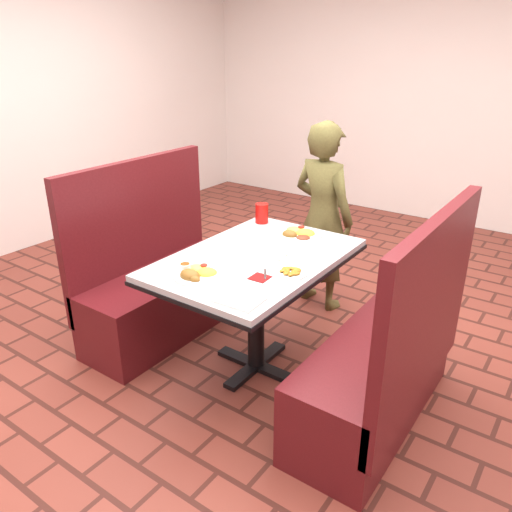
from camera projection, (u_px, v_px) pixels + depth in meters
name	position (u px, v px, depth m)	size (l,w,h in m)	color
room	(256.00, 30.00, 2.35)	(7.00, 7.04, 2.82)	brown
dining_table	(256.00, 271.00, 2.84)	(0.81, 1.21, 0.75)	#BABCBF
booth_bench_left	(161.00, 286.00, 3.40)	(0.47, 1.20, 1.17)	#591418
booth_bench_right	(383.00, 367.00, 2.54)	(0.47, 1.20, 1.17)	#591418
diner_person	(323.00, 217.00, 3.63)	(0.50, 0.33, 1.38)	brown
near_dinner_plate	(197.00, 271.00, 2.55)	(0.26, 0.26, 0.08)	white
far_dinner_plate	(299.00, 232.00, 3.08)	(0.29, 0.29, 0.07)	white
plantain_plate	(290.00, 272.00, 2.58)	(0.18, 0.18, 0.03)	white
maroon_napkin	(260.00, 278.00, 2.54)	(0.10, 0.10, 0.00)	#630F0E
spoon_utensil	(265.00, 274.00, 2.57)	(0.01, 0.13, 0.00)	silver
red_tumbler	(262.00, 213.00, 3.31)	(0.09, 0.09, 0.13)	#B70F0C
paper_napkin	(239.00, 300.00, 2.31)	(0.21, 0.16, 0.01)	white
knife_utensil	(214.00, 274.00, 2.56)	(0.01, 0.15, 0.00)	silver
fork_utensil	(198.00, 274.00, 2.57)	(0.01, 0.14, 0.00)	silver
lettuce_shreds	(268.00, 254.00, 2.83)	(0.28, 0.32, 0.00)	#82BA4A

